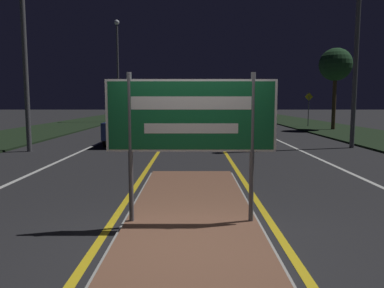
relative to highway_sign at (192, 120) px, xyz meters
name	(u,v)px	position (x,y,z in m)	size (l,w,h in m)	color
ground_plane	(192,241)	(0.00, -0.55, -1.62)	(160.00, 160.00, 0.00)	#232326
median_island	(192,224)	(0.00, 0.00, -1.57)	(2.11, 8.16, 0.10)	#999993
verge_left	(50,129)	(-9.50, 19.45, -1.58)	(5.00, 100.00, 0.08)	black
verge_right	(335,129)	(9.50, 19.45, -1.58)	(5.00, 100.00, 0.08)	black
centre_line_yellow_left	(177,125)	(-1.24, 24.45, -1.61)	(0.12, 70.00, 0.01)	gold
centre_line_yellow_right	(208,125)	(1.24, 24.45, -1.61)	(0.12, 70.00, 0.01)	gold
lane_line_white_left	(140,125)	(-4.20, 24.45, -1.61)	(0.12, 70.00, 0.01)	silver
lane_line_white_right	(245,125)	(4.20, 24.45, -1.61)	(0.12, 70.00, 0.01)	silver
edge_line_white_left	(103,125)	(-7.20, 24.45, -1.61)	(0.10, 70.00, 0.01)	silver
edge_line_white_right	(282,125)	(7.20, 24.45, -1.61)	(0.10, 70.00, 0.01)	silver
highway_sign	(192,120)	(0.00, 0.00, 0.00)	(2.49, 0.07, 2.21)	#56565B
streetlight_left_far	(118,62)	(-6.50, 27.83, 3.69)	(0.44, 0.44, 8.89)	#56565B
car_receding_0	(245,127)	(2.32, 11.09, -0.86)	(1.94, 4.41, 1.41)	#4C514C
car_receding_1	(233,117)	(2.89, 21.51, -0.88)	(1.96, 4.08, 1.39)	navy
car_approaching_0	(134,126)	(-2.61, 11.27, -0.83)	(2.03, 4.28, 1.47)	navy
car_approaching_1	(151,117)	(-2.85, 20.10, -0.80)	(2.03, 4.52, 1.55)	black
warning_sign	(309,106)	(8.56, 22.06, -0.07)	(0.60, 0.06, 2.44)	#56565B
roadside_palm_right	(336,65)	(9.15, 18.73, 2.55)	(2.07, 2.07, 5.17)	#4C3823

